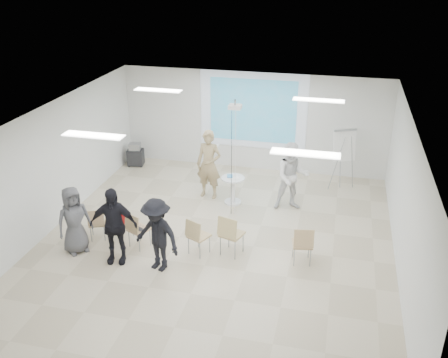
% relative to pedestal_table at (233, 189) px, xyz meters
% --- Properties ---
extents(floor, '(8.00, 9.00, 0.10)m').
position_rel_pedestal_table_xyz_m(floor, '(0.05, -2.02, -0.48)').
color(floor, beige).
rests_on(floor, ground).
extents(ceiling, '(8.00, 9.00, 0.10)m').
position_rel_pedestal_table_xyz_m(ceiling, '(0.05, -2.02, 2.62)').
color(ceiling, white).
rests_on(ceiling, wall_back).
extents(wall_back, '(8.00, 0.10, 3.00)m').
position_rel_pedestal_table_xyz_m(wall_back, '(0.05, 2.53, 1.07)').
color(wall_back, silver).
rests_on(wall_back, floor).
extents(wall_left, '(0.10, 9.00, 3.00)m').
position_rel_pedestal_table_xyz_m(wall_left, '(-4.00, -2.02, 1.07)').
color(wall_left, silver).
rests_on(wall_left, floor).
extents(wall_right, '(0.10, 9.00, 3.00)m').
position_rel_pedestal_table_xyz_m(wall_right, '(4.10, -2.02, 1.07)').
color(wall_right, silver).
rests_on(wall_right, floor).
extents(projection_halo, '(3.20, 0.01, 2.30)m').
position_rel_pedestal_table_xyz_m(projection_halo, '(0.05, 2.47, 1.42)').
color(projection_halo, silver).
rests_on(projection_halo, wall_back).
extents(projection_image, '(2.60, 0.01, 1.90)m').
position_rel_pedestal_table_xyz_m(projection_image, '(0.05, 2.45, 1.42)').
color(projection_image, teal).
rests_on(projection_image, wall_back).
extents(pedestal_table, '(0.74, 0.74, 0.77)m').
position_rel_pedestal_table_xyz_m(pedestal_table, '(0.00, 0.00, 0.00)').
color(pedestal_table, white).
rests_on(pedestal_table, floor).
extents(player_left, '(0.84, 0.62, 2.15)m').
position_rel_pedestal_table_xyz_m(player_left, '(-0.72, 0.25, 0.64)').
color(player_left, tan).
rests_on(player_left, floor).
extents(player_right, '(1.14, 1.01, 2.01)m').
position_rel_pedestal_table_xyz_m(player_right, '(1.53, 0.07, 0.58)').
color(player_right, white).
rests_on(player_right, floor).
extents(controller_left, '(0.06, 0.13, 0.04)m').
position_rel_pedestal_table_xyz_m(controller_left, '(-0.54, 0.50, 0.99)').
color(controller_left, white).
rests_on(controller_left, player_left).
extents(controller_right, '(0.06, 0.11, 0.04)m').
position_rel_pedestal_table_xyz_m(controller_right, '(1.35, 0.32, 0.93)').
color(controller_right, white).
rests_on(controller_right, player_right).
extents(chair_far_left, '(0.50, 0.51, 0.80)m').
position_rel_pedestal_table_xyz_m(chair_far_left, '(-2.65, -2.56, 0.05)').
color(chair_far_left, tan).
rests_on(chair_far_left, floor).
extents(chair_left_mid, '(0.54, 0.56, 0.86)m').
position_rel_pedestal_table_xyz_m(chair_left_mid, '(-2.16, -2.37, 0.08)').
color(chair_left_mid, tan).
rests_on(chair_left_mid, floor).
extents(chair_left_inner, '(0.56, 0.58, 0.88)m').
position_rel_pedestal_table_xyz_m(chair_left_inner, '(-1.62, -2.68, 0.09)').
color(chair_left_inner, tan).
rests_on(chair_left_inner, floor).
extents(chair_center, '(0.56, 0.58, 0.88)m').
position_rel_pedestal_table_xyz_m(chair_center, '(-0.23, -2.63, 0.09)').
color(chair_center, tan).
rests_on(chair_center, floor).
extents(chair_right_inner, '(0.58, 0.61, 0.98)m').
position_rel_pedestal_table_xyz_m(chair_right_inner, '(0.49, -2.48, 0.15)').
color(chair_right_inner, tan).
rests_on(chair_right_inner, floor).
extents(chair_right_far, '(0.50, 0.52, 0.90)m').
position_rel_pedestal_table_xyz_m(chair_right_far, '(2.07, -2.46, 0.11)').
color(chair_right_far, tan).
rests_on(chair_right_far, floor).
extents(red_jacket, '(0.44, 0.26, 0.42)m').
position_rel_pedestal_table_xyz_m(red_jacket, '(-2.13, -2.53, 0.29)').
color(red_jacket, maroon).
rests_on(red_jacket, chair_left_mid).
extents(laptop, '(0.39, 0.35, 0.03)m').
position_rel_pedestal_table_xyz_m(laptop, '(-1.59, -2.59, 0.05)').
color(laptop, black).
rests_on(laptop, chair_left_inner).
extents(audience_left, '(1.26, 0.88, 1.99)m').
position_rel_pedestal_table_xyz_m(audience_left, '(-1.86, -3.27, 0.57)').
color(audience_left, black).
rests_on(audience_left, floor).
extents(audience_mid, '(1.35, 1.00, 1.86)m').
position_rel_pedestal_table_xyz_m(audience_mid, '(-0.87, -3.33, 0.50)').
color(audience_mid, black).
rests_on(audience_mid, floor).
extents(audience_outer, '(0.98, 1.02, 1.75)m').
position_rel_pedestal_table_xyz_m(audience_outer, '(-2.88, -3.11, 0.45)').
color(audience_outer, '#58595E').
rests_on(audience_outer, floor).
extents(flipchart_easel, '(0.71, 0.57, 1.76)m').
position_rel_pedestal_table_xyz_m(flipchart_easel, '(2.78, 1.60, 0.87)').
color(flipchart_easel, '#979A9F').
rests_on(flipchart_easel, floor).
extents(av_cart, '(0.55, 0.47, 0.73)m').
position_rel_pedestal_table_xyz_m(av_cart, '(-3.54, 1.84, -0.09)').
color(av_cart, black).
rests_on(av_cart, floor).
extents(ceiling_projector, '(0.30, 0.25, 3.00)m').
position_rel_pedestal_table_xyz_m(ceiling_projector, '(0.15, -0.53, 2.26)').
color(ceiling_projector, white).
rests_on(ceiling_projector, ceiling).
extents(fluor_panel_nw, '(1.20, 0.30, 0.02)m').
position_rel_pedestal_table_xyz_m(fluor_panel_nw, '(-1.95, -0.02, 2.54)').
color(fluor_panel_nw, white).
rests_on(fluor_panel_nw, ceiling).
extents(fluor_panel_ne, '(1.20, 0.30, 0.02)m').
position_rel_pedestal_table_xyz_m(fluor_panel_ne, '(2.05, -0.02, 2.54)').
color(fluor_panel_ne, white).
rests_on(fluor_panel_ne, ceiling).
extents(fluor_panel_sw, '(1.20, 0.30, 0.02)m').
position_rel_pedestal_table_xyz_m(fluor_panel_sw, '(-1.95, -3.52, 2.54)').
color(fluor_panel_sw, white).
rests_on(fluor_panel_sw, ceiling).
extents(fluor_panel_se, '(1.20, 0.30, 0.02)m').
position_rel_pedestal_table_xyz_m(fluor_panel_se, '(2.05, -3.52, 2.54)').
color(fluor_panel_se, white).
rests_on(fluor_panel_se, ceiling).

